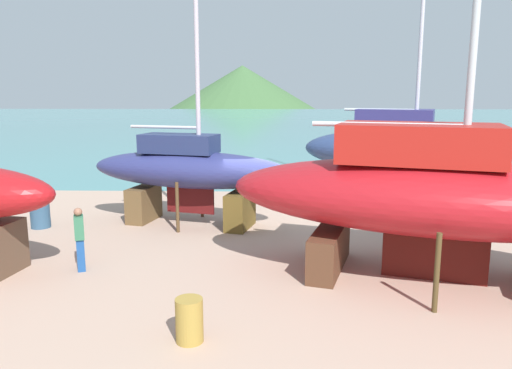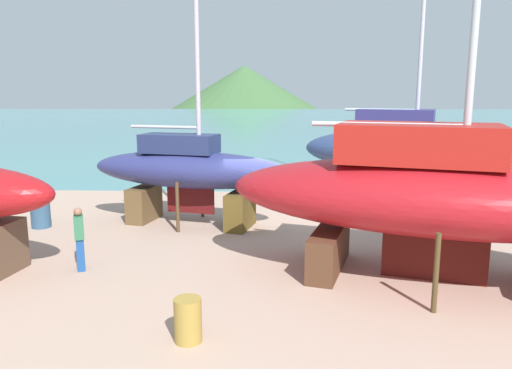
{
  "view_description": "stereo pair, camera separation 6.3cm",
  "coord_description": "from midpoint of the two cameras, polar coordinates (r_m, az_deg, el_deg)",
  "views": [
    {
      "loc": [
        0.34,
        -17.15,
        4.75
      ],
      "look_at": [
        -0.13,
        -1.37,
        1.77
      ],
      "focal_mm": 34.79,
      "sensor_mm": 36.0,
      "label": 1
    },
    {
      "loc": [
        0.4,
        -17.15,
        4.75
      ],
      "look_at": [
        -0.13,
        -1.37,
        1.77
      ],
      "focal_mm": 34.79,
      "sensor_mm": 36.0,
      "label": 2
    }
  ],
  "objects": [
    {
      "name": "sailboat_small_center",
      "position": [
        13.02,
        19.92,
        -1.04
      ],
      "size": [
        11.21,
        6.45,
        17.14
      ],
      "rotation": [
        0.0,
        0.0,
        -0.29
      ],
      "color": "#513519",
      "rests_on": "ground"
    },
    {
      "name": "sailboat_large_starboard",
      "position": [
        17.81,
        -7.83,
        1.58
      ],
      "size": [
        7.76,
        3.79,
        11.27
      ],
      "rotation": [
        0.0,
        0.0,
        -0.25
      ],
      "color": "brown",
      "rests_on": "ground"
    },
    {
      "name": "barrel_by_slipway",
      "position": [
        19.08,
        -23.66,
        -3.2
      ],
      "size": [
        0.7,
        0.7,
        0.93
      ],
      "primitive_type": "cylinder",
      "rotation": [
        0.0,
        0.0,
        3.09
      ],
      "color": "#315574",
      "rests_on": "ground"
    },
    {
      "name": "ground_plane",
      "position": [
        14.33,
        0.12,
        -8.65
      ],
      "size": [
        39.01,
        39.01,
        0.0
      ],
      "primitive_type": "plane",
      "color": "tan"
    },
    {
      "name": "worker",
      "position": [
        14.08,
        -19.73,
        -5.83
      ],
      "size": [
        0.38,
        0.5,
        1.72
      ],
      "rotation": [
        0.0,
        0.0,
        0.37
      ],
      "color": "navy",
      "rests_on": "ground"
    },
    {
      "name": "headland_hill",
      "position": [
        183.81,
        -1.57,
        9.22
      ],
      "size": [
        95.15,
        95.15,
        27.76
      ],
      "primitive_type": "cone",
      "color": "#416739",
      "rests_on": "ground"
    },
    {
      "name": "sailboat_mid_port",
      "position": [
        22.18,
        16.44,
        3.81
      ],
      "size": [
        9.16,
        5.7,
        15.06
      ],
      "rotation": [
        0.0,
        0.0,
        -0.35
      ],
      "color": "#43361F",
      "rests_on": "ground"
    },
    {
      "name": "barrel_ochre",
      "position": [
        9.91,
        -7.86,
        -15.2
      ],
      "size": [
        0.75,
        0.75,
        0.87
      ],
      "primitive_type": "cylinder",
      "rotation": [
        0.0,
        0.0,
        2.33
      ],
      "color": "#A28136",
      "rests_on": "ground"
    },
    {
      "name": "sea_water",
      "position": [
        78.76,
        1.42,
        7.24
      ],
      "size": [
        155.31,
        110.69,
        0.01
      ],
      "primitive_type": "cube",
      "color": "teal",
      "rests_on": "ground"
    }
  ]
}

